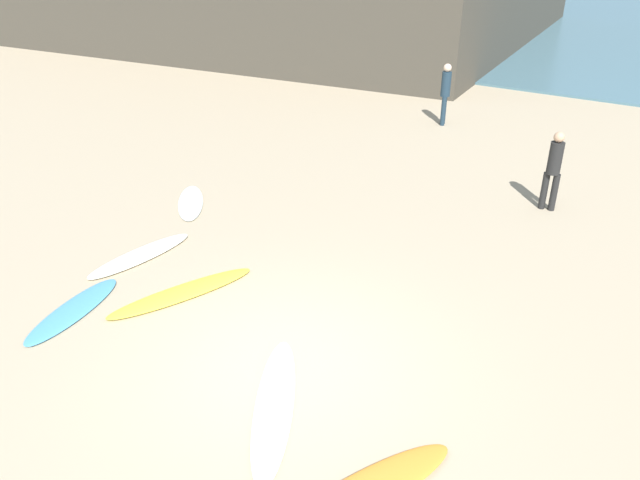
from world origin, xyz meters
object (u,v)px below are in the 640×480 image
Objects in this scene: surfboard_3 at (191,202)px; beachgoer_near at (554,167)px; surfboard_5 at (274,405)px; surfboard_4 at (182,292)px; surfboard_2 at (141,255)px; surfboard_0 at (73,310)px; beachgoer_mid at (445,91)px.

surfboard_3 is 1.13× the size of beachgoer_near.
surfboard_3 is at bearing -68.14° from surfboard_5.
surfboard_2 is at bearing -178.00° from surfboard_4.
beachgoer_near reaches higher than surfboard_2.
surfboard_5 reaches higher than surfboard_3.
surfboard_0 is 1.10× the size of beachgoer_mid.
surfboard_2 is 8.42m from beachgoer_near.
surfboard_0 is 9.56m from beachgoer_near.
surfboard_4 is at bearing 167.24° from surfboard_2.
beachgoer_mid reaches higher than beachgoer_near.
surfboard_0 reaches higher than surfboard_3.
surfboard_5 is (2.87, -1.20, -0.00)m from surfboard_4.
surfboard_2 is 1.13× the size of surfboard_3.
surfboard_2 is 0.85× the size of surfboard_5.
beachgoer_near is at bearing 44.71° from surfboard_0.
surfboard_0 is 4.30m from surfboard_3.
surfboard_2 is at bearing -109.69° from surfboard_3.
beachgoer_mid reaches higher than surfboard_4.
surfboard_2 reaches higher than surfboard_5.
beachgoer_mid is at bearing -107.15° from surfboard_5.
surfboard_4 is at bearing -127.15° from beachgoer_near.
surfboard_4 is 7.90m from beachgoer_near.
surfboard_2 is 1.20× the size of beachgoer_mid.
surfboard_2 is 0.86× the size of surfboard_4.
surfboard_4 is (2.55, -2.70, 0.01)m from surfboard_3.
surfboard_3 is 0.76× the size of surfboard_4.
surfboard_2 is at bearing 155.45° from beachgoer_mid.
surfboard_2 is at bearing 92.31° from surfboard_0.
surfboard_5 is 1.42× the size of beachgoer_mid.
beachgoer_near reaches higher than surfboard_5.
beachgoer_near reaches higher than surfboard_4.
surfboard_2 reaches higher than surfboard_4.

